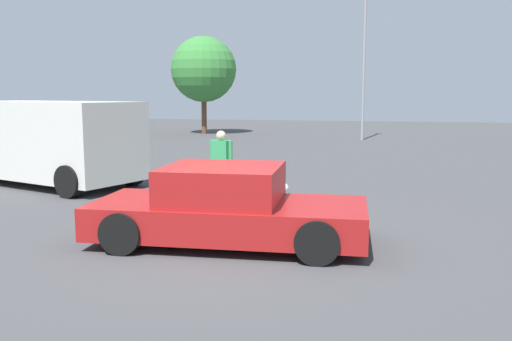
{
  "coord_description": "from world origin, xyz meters",
  "views": [
    {
      "loc": [
        2.38,
        -8.09,
        2.38
      ],
      "look_at": [
        0.14,
        2.12,
        0.9
      ],
      "focal_mm": 38.44,
      "sensor_mm": 36.0,
      "label": 1
    }
  ],
  "objects_px": {
    "sedan_foreground": "(227,208)",
    "dog": "(276,191)",
    "van_white": "(49,140)",
    "light_post_near": "(365,40)",
    "pedestrian": "(221,159)"
  },
  "relations": [
    {
      "from": "sedan_foreground",
      "to": "dog",
      "type": "relative_size",
      "value": 7.97
    },
    {
      "from": "sedan_foreground",
      "to": "van_white",
      "type": "height_order",
      "value": "van_white"
    },
    {
      "from": "sedan_foreground",
      "to": "light_post_near",
      "type": "height_order",
      "value": "light_post_near"
    },
    {
      "from": "van_white",
      "to": "pedestrian",
      "type": "bearing_deg",
      "value": 7.18
    },
    {
      "from": "van_white",
      "to": "pedestrian",
      "type": "distance_m",
      "value": 5.08
    },
    {
      "from": "pedestrian",
      "to": "light_post_near",
      "type": "bearing_deg",
      "value": 6.84
    },
    {
      "from": "sedan_foreground",
      "to": "light_post_near",
      "type": "distance_m",
      "value": 20.88
    },
    {
      "from": "van_white",
      "to": "light_post_near",
      "type": "relative_size",
      "value": 0.72
    },
    {
      "from": "sedan_foreground",
      "to": "van_white",
      "type": "bearing_deg",
      "value": 140.62
    },
    {
      "from": "dog",
      "to": "van_white",
      "type": "relative_size",
      "value": 0.1
    },
    {
      "from": "dog",
      "to": "van_white",
      "type": "bearing_deg",
      "value": 133.74
    },
    {
      "from": "sedan_foreground",
      "to": "pedestrian",
      "type": "height_order",
      "value": "pedestrian"
    },
    {
      "from": "dog",
      "to": "light_post_near",
      "type": "xyz_separation_m",
      "value": [
        1.42,
        16.87,
        4.77
      ]
    },
    {
      "from": "pedestrian",
      "to": "light_post_near",
      "type": "xyz_separation_m",
      "value": [
        2.65,
        16.91,
        4.09
      ]
    },
    {
      "from": "van_white",
      "to": "pedestrian",
      "type": "relative_size",
      "value": 3.52
    }
  ]
}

